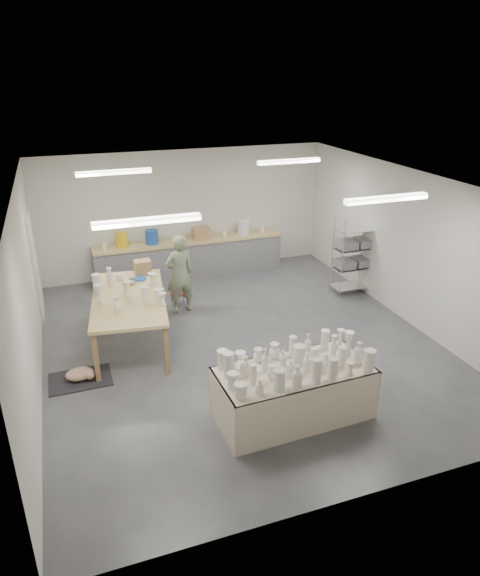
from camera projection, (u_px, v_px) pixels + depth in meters
name	position (u px, v px, depth m)	size (l,w,h in m)	color
room	(233.00, 238.00, 8.82)	(8.00, 8.02, 3.00)	#424449
back_counter	(189.00, 256.00, 12.59)	(4.60, 0.60, 1.24)	tan
wire_shelf	(354.00, 254.00, 11.43)	(0.88, 0.48, 1.80)	silver
drying_table	(293.00, 390.00, 7.45)	(2.29, 1.16, 1.17)	olive
work_table	(130.00, 295.00, 9.33)	(1.60, 2.69, 1.32)	tan
rug	(80.00, 379.00, 8.47)	(1.00, 0.70, 0.02)	black
cat	(81.00, 374.00, 8.42)	(0.52, 0.41, 0.20)	white
potter	(180.00, 274.00, 10.53)	(0.61, 0.40, 1.68)	gray
red_stool	(178.00, 294.00, 10.98)	(0.45, 0.45, 0.32)	red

